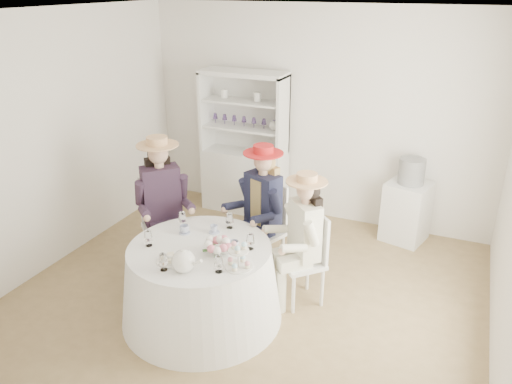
% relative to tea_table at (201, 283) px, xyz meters
% --- Properties ---
extents(ground, '(4.50, 4.50, 0.00)m').
position_rel_tea_table_xyz_m(ground, '(0.25, 0.59, -0.37)').
color(ground, olive).
rests_on(ground, ground).
extents(ceiling, '(4.50, 4.50, 0.00)m').
position_rel_tea_table_xyz_m(ceiling, '(0.25, 0.59, 2.33)').
color(ceiling, white).
rests_on(ceiling, wall_back).
extents(wall_back, '(4.50, 0.00, 4.50)m').
position_rel_tea_table_xyz_m(wall_back, '(0.25, 2.59, 0.98)').
color(wall_back, white).
rests_on(wall_back, ground).
extents(wall_front, '(4.50, 0.00, 4.50)m').
position_rel_tea_table_xyz_m(wall_front, '(0.25, -1.41, 0.98)').
color(wall_front, white).
rests_on(wall_front, ground).
extents(wall_left, '(0.00, 4.50, 4.50)m').
position_rel_tea_table_xyz_m(wall_left, '(-2.00, 0.59, 0.98)').
color(wall_left, white).
rests_on(wall_left, ground).
extents(tea_table, '(1.49, 1.49, 0.74)m').
position_rel_tea_table_xyz_m(tea_table, '(0.00, 0.00, 0.00)').
color(tea_table, white).
rests_on(tea_table, ground).
extents(hutch, '(1.29, 0.86, 1.89)m').
position_rel_tea_table_xyz_m(hutch, '(-0.64, 2.36, 0.31)').
color(hutch, silver).
rests_on(hutch, ground).
extents(side_table, '(0.57, 0.57, 0.73)m').
position_rel_tea_table_xyz_m(side_table, '(1.51, 2.34, -0.00)').
color(side_table, silver).
rests_on(side_table, ground).
extents(hatbox, '(0.37, 0.37, 0.30)m').
position_rel_tea_table_xyz_m(hatbox, '(1.51, 2.34, 0.52)').
color(hatbox, black).
rests_on(hatbox, side_table).
extents(guest_left, '(0.64, 0.64, 1.50)m').
position_rel_tea_table_xyz_m(guest_left, '(-0.77, 0.59, 0.48)').
color(guest_left, silver).
rests_on(guest_left, ground).
extents(guest_mid, '(0.54, 0.60, 1.43)m').
position_rel_tea_table_xyz_m(guest_mid, '(0.20, 0.95, 0.44)').
color(guest_mid, silver).
rests_on(guest_mid, ground).
extents(guest_right, '(0.57, 0.57, 1.35)m').
position_rel_tea_table_xyz_m(guest_right, '(0.76, 0.60, 0.39)').
color(guest_right, silver).
rests_on(guest_right, ground).
extents(spare_chair, '(0.45, 0.45, 1.06)m').
position_rel_tea_table_xyz_m(spare_chair, '(-0.11, 1.73, 0.20)').
color(spare_chair, silver).
rests_on(spare_chair, ground).
extents(teacup_a, '(0.11, 0.11, 0.07)m').
position_rel_tea_table_xyz_m(teacup_a, '(-0.26, 0.18, 0.41)').
color(teacup_a, white).
rests_on(teacup_a, tea_table).
extents(teacup_b, '(0.08, 0.08, 0.07)m').
position_rel_tea_table_xyz_m(teacup_b, '(-0.01, 0.30, 0.41)').
color(teacup_b, white).
rests_on(teacup_b, tea_table).
extents(teacup_c, '(0.11, 0.11, 0.07)m').
position_rel_tea_table_xyz_m(teacup_c, '(0.30, 0.09, 0.41)').
color(teacup_c, white).
rests_on(teacup_c, tea_table).
extents(flower_bowl, '(0.26, 0.26, 0.06)m').
position_rel_tea_table_xyz_m(flower_bowl, '(0.23, 0.01, 0.40)').
color(flower_bowl, white).
rests_on(flower_bowl, tea_table).
extents(flower_arrangement, '(0.19, 0.19, 0.07)m').
position_rel_tea_table_xyz_m(flower_arrangement, '(0.22, -0.04, 0.47)').
color(flower_arrangement, '#D86C81').
rests_on(flower_arrangement, tea_table).
extents(table_teapot, '(0.28, 0.20, 0.21)m').
position_rel_tea_table_xyz_m(table_teapot, '(0.08, -0.39, 0.46)').
color(table_teapot, white).
rests_on(table_teapot, tea_table).
extents(sandwich_plate, '(0.24, 0.24, 0.05)m').
position_rel_tea_table_xyz_m(sandwich_plate, '(-0.11, -0.31, 0.39)').
color(sandwich_plate, white).
rests_on(sandwich_plate, tea_table).
extents(cupcake_stand, '(0.23, 0.23, 0.22)m').
position_rel_tea_table_xyz_m(cupcake_stand, '(0.47, -0.16, 0.45)').
color(cupcake_stand, white).
rests_on(cupcake_stand, tea_table).
extents(stemware_set, '(0.94, 0.98, 0.15)m').
position_rel_tea_table_xyz_m(stemware_set, '(0.00, 0.00, 0.45)').
color(stemware_set, white).
rests_on(stemware_set, tea_table).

